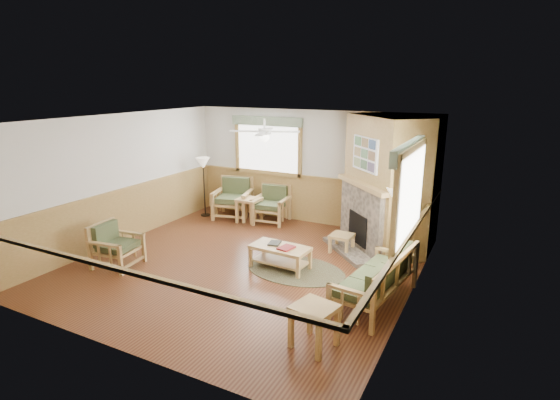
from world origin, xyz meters
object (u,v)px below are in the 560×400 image
at_px(floor_lamp_right, 394,229).
at_px(floor_lamp_left, 204,187).
at_px(end_table_chairs, 249,210).
at_px(end_table_sofa, 314,326).
at_px(armchair_back_right, 271,204).
at_px(armchair_left, 117,245).
at_px(footstool, 342,243).
at_px(armchair_back_left, 233,198).
at_px(sofa, 375,278).
at_px(coffee_table, 280,257).

bearing_deg(floor_lamp_right, floor_lamp_left, 167.92).
distance_m(end_table_chairs, floor_lamp_left, 1.36).
bearing_deg(end_table_sofa, end_table_chairs, 130.11).
height_order(armchair_back_right, floor_lamp_right, floor_lamp_right).
height_order(armchair_left, floor_lamp_left, floor_lamp_left).
distance_m(end_table_chairs, footstool, 2.79).
bearing_deg(floor_lamp_right, end_table_sofa, -95.82).
height_order(end_table_sofa, footstool, end_table_sofa).
distance_m(armchair_back_left, footstool, 3.39).
distance_m(sofa, armchair_back_right, 4.38).
bearing_deg(sofa, floor_lamp_left, -108.45).
distance_m(sofa, floor_lamp_left, 5.70).
relative_size(footstool, floor_lamp_right, 0.28).
distance_m(armchair_back_right, floor_lamp_right, 3.57).
distance_m(armchair_back_left, armchair_left, 3.56).
xyz_separation_m(armchair_left, floor_lamp_left, (-0.48, 3.32, 0.35)).
xyz_separation_m(sofa, armchair_back_left, (-4.39, 2.74, 0.08)).
relative_size(sofa, armchair_left, 2.19).
bearing_deg(coffee_table, armchair_back_right, 125.06).
bearing_deg(end_table_sofa, armchair_back_right, 124.45).
bearing_deg(floor_lamp_right, end_table_chairs, 163.04).
distance_m(sofa, armchair_back_left, 5.18).
xyz_separation_m(armchair_back_right, armchair_left, (-1.27, -3.63, -0.03)).
bearing_deg(armchair_left, coffee_table, -72.43).
xyz_separation_m(sofa, end_table_chairs, (-3.82, 2.58, -0.11)).
height_order(end_table_sofa, floor_lamp_right, floor_lamp_right).
relative_size(armchair_left, footstool, 1.91).
bearing_deg(coffee_table, floor_lamp_left, 150.81).
bearing_deg(footstool, armchair_back_left, 163.00).
bearing_deg(armchair_back_left, end_table_chairs, -30.69).
bearing_deg(end_table_chairs, armchair_left, -103.22).
bearing_deg(armchair_back_right, floor_lamp_right, -29.07).
distance_m(armchair_back_left, end_table_chairs, 0.62).
height_order(end_table_chairs, floor_lamp_left, floor_lamp_left).
bearing_deg(end_table_chairs, armchair_back_right, 27.31).
height_order(sofa, end_table_sofa, sofa).
xyz_separation_m(armchair_back_left, armchair_back_right, (1.04, 0.08, -0.05)).
distance_m(coffee_table, end_table_sofa, 2.49).
relative_size(coffee_table, footstool, 2.52).
bearing_deg(end_table_chairs, floor_lamp_left, -177.04).
bearing_deg(end_table_chairs, armchair_back_left, 164.34).
relative_size(end_table_sofa, footstool, 1.35).
bearing_deg(sofa, armchair_back_left, -114.17).
xyz_separation_m(end_table_chairs, end_table_sofa, (3.44, -4.09, -0.01)).
bearing_deg(end_table_sofa, coffee_table, 127.37).
bearing_deg(coffee_table, sofa, -10.88).
relative_size(armchair_back_right, floor_lamp_left, 0.58).
bearing_deg(coffee_table, armchair_back_left, 141.06).
height_order(floor_lamp_left, floor_lamp_right, floor_lamp_right).
distance_m(footstool, floor_lamp_left, 4.06).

